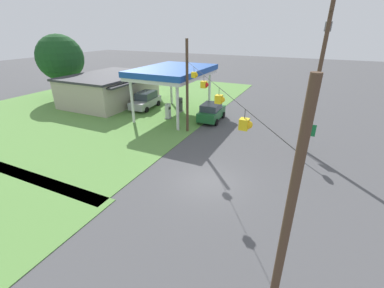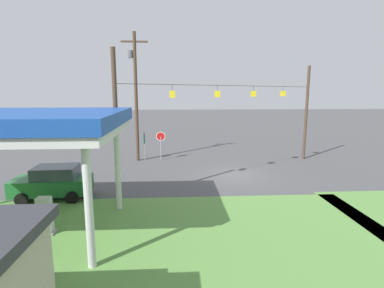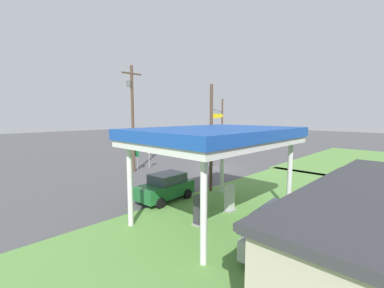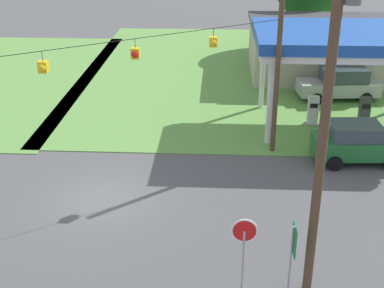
{
  "view_description": "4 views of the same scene",
  "coord_description": "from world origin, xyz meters",
  "px_view_note": "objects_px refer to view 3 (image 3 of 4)",
  "views": [
    {
      "loc": [
        -12.9,
        -4.99,
        8.9
      ],
      "look_at": [
        2.29,
        2.18,
        1.27
      ],
      "focal_mm": 24.0,
      "sensor_mm": 36.0,
      "label": 1
    },
    {
      "loc": [
        4.24,
        20.57,
        5.93
      ],
      "look_at": [
        3.12,
        1.26,
        2.54
      ],
      "focal_mm": 28.0,
      "sensor_mm": 36.0,
      "label": 2
    },
    {
      "loc": [
        22.14,
        17.31,
        5.86
      ],
      "look_at": [
        4.53,
        0.37,
        3.09
      ],
      "focal_mm": 24.0,
      "sensor_mm": 36.0,
      "label": 3
    },
    {
      "loc": [
        4.61,
        -18.62,
        10.88
      ],
      "look_at": [
        3.53,
        2.18,
        1.55
      ],
      "focal_mm": 50.0,
      "sensor_mm": 36.0,
      "label": 4
    }
  ],
  "objects_px": {
    "gas_station_canopy": "(216,137)",
    "car_at_pumps_front": "(166,187)",
    "car_at_pumps_rear": "(283,230)",
    "utility_pole_main": "(132,114)",
    "fuel_pump_near": "(229,199)",
    "fuel_pump_far": "(199,211)",
    "route_sign": "(137,155)",
    "stop_sign_roadside": "(149,152)"
  },
  "relations": [
    {
      "from": "fuel_pump_near",
      "to": "fuel_pump_far",
      "type": "distance_m",
      "value": 2.72
    },
    {
      "from": "car_at_pumps_front",
      "to": "fuel_pump_far",
      "type": "bearing_deg",
      "value": 69.57
    },
    {
      "from": "fuel_pump_far",
      "to": "route_sign",
      "type": "xyz_separation_m",
      "value": [
        -5.5,
        -13.87,
        0.93
      ]
    },
    {
      "from": "route_sign",
      "to": "utility_pole_main",
      "type": "height_order",
      "value": "utility_pole_main"
    },
    {
      "from": "fuel_pump_near",
      "to": "route_sign",
      "type": "bearing_deg",
      "value": -101.33
    },
    {
      "from": "car_at_pumps_rear",
      "to": "utility_pole_main",
      "type": "distance_m",
      "value": 19.26
    },
    {
      "from": "gas_station_canopy",
      "to": "utility_pole_main",
      "type": "distance_m",
      "value": 14.17
    },
    {
      "from": "car_at_pumps_front",
      "to": "utility_pole_main",
      "type": "xyz_separation_m",
      "value": [
        -3.53,
        -9.27,
        5.04
      ]
    },
    {
      "from": "car_at_pumps_front",
      "to": "stop_sign_roadside",
      "type": "xyz_separation_m",
      "value": [
        -5.57,
        -9.33,
        0.86
      ]
    },
    {
      "from": "fuel_pump_near",
      "to": "utility_pole_main",
      "type": "bearing_deg",
      "value": -99.04
    },
    {
      "from": "car_at_pumps_front",
      "to": "stop_sign_roadside",
      "type": "relative_size",
      "value": 1.69
    },
    {
      "from": "gas_station_canopy",
      "to": "car_at_pumps_rear",
      "type": "height_order",
      "value": "gas_station_canopy"
    },
    {
      "from": "stop_sign_roadside",
      "to": "utility_pole_main",
      "type": "xyz_separation_m",
      "value": [
        2.04,
        0.06,
        4.18
      ]
    },
    {
      "from": "gas_station_canopy",
      "to": "utility_pole_main",
      "type": "relative_size",
      "value": 0.86
    },
    {
      "from": "route_sign",
      "to": "stop_sign_roadside",
      "type": "bearing_deg",
      "value": 173.97
    },
    {
      "from": "stop_sign_roadside",
      "to": "fuel_pump_near",
      "type": "bearing_deg",
      "value": -107.09
    },
    {
      "from": "car_at_pumps_rear",
      "to": "stop_sign_roadside",
      "type": "xyz_separation_m",
      "value": [
        -6.49,
        -18.11,
        0.82
      ]
    },
    {
      "from": "car_at_pumps_front",
      "to": "route_sign",
      "type": "xyz_separation_m",
      "value": [
        -4.13,
        -9.48,
        0.76
      ]
    },
    {
      "from": "fuel_pump_far",
      "to": "car_at_pumps_rear",
      "type": "relative_size",
      "value": 0.33
    },
    {
      "from": "route_sign",
      "to": "fuel_pump_near",
      "type": "bearing_deg",
      "value": 78.67
    },
    {
      "from": "gas_station_canopy",
      "to": "stop_sign_roadside",
      "type": "bearing_deg",
      "value": -112.13
    },
    {
      "from": "route_sign",
      "to": "car_at_pumps_front",
      "type": "bearing_deg",
      "value": 66.45
    },
    {
      "from": "gas_station_canopy",
      "to": "car_at_pumps_front",
      "type": "bearing_deg",
      "value": -90.11
    },
    {
      "from": "gas_station_canopy",
      "to": "fuel_pump_far",
      "type": "xyz_separation_m",
      "value": [
        1.36,
        -0.0,
        -3.86
      ]
    },
    {
      "from": "stop_sign_roadside",
      "to": "route_sign",
      "type": "height_order",
      "value": "stop_sign_roadside"
    },
    {
      "from": "utility_pole_main",
      "to": "route_sign",
      "type": "bearing_deg",
      "value": -160.96
    },
    {
      "from": "fuel_pump_near",
      "to": "car_at_pumps_rear",
      "type": "height_order",
      "value": "car_at_pumps_rear"
    },
    {
      "from": "car_at_pumps_front",
      "to": "car_at_pumps_rear",
      "type": "height_order",
      "value": "car_at_pumps_rear"
    },
    {
      "from": "fuel_pump_far",
      "to": "car_at_pumps_front",
      "type": "distance_m",
      "value": 4.6
    },
    {
      "from": "fuel_pump_near",
      "to": "stop_sign_roadside",
      "type": "xyz_separation_m",
      "value": [
        -4.22,
        -13.72,
        1.04
      ]
    },
    {
      "from": "fuel_pump_near",
      "to": "car_at_pumps_front",
      "type": "distance_m",
      "value": 4.59
    },
    {
      "from": "fuel_pump_near",
      "to": "fuel_pump_far",
      "type": "bearing_deg",
      "value": 0.0
    },
    {
      "from": "stop_sign_roadside",
      "to": "route_sign",
      "type": "relative_size",
      "value": 1.04
    },
    {
      "from": "route_sign",
      "to": "fuel_pump_far",
      "type": "bearing_deg",
      "value": 68.36
    },
    {
      "from": "utility_pole_main",
      "to": "gas_station_canopy",
      "type": "bearing_deg",
      "value": 75.5
    },
    {
      "from": "gas_station_canopy",
      "to": "car_at_pumps_front",
      "type": "distance_m",
      "value": 5.73
    },
    {
      "from": "car_at_pumps_rear",
      "to": "utility_pole_main",
      "type": "height_order",
      "value": "utility_pole_main"
    },
    {
      "from": "fuel_pump_near",
      "to": "stop_sign_roadside",
      "type": "distance_m",
      "value": 14.39
    },
    {
      "from": "fuel_pump_near",
      "to": "route_sign",
      "type": "xyz_separation_m",
      "value": [
        -2.78,
        -13.87,
        0.93
      ]
    },
    {
      "from": "car_at_pumps_front",
      "to": "car_at_pumps_rear",
      "type": "relative_size",
      "value": 0.85
    },
    {
      "from": "fuel_pump_near",
      "to": "car_at_pumps_front",
      "type": "bearing_deg",
      "value": -72.88
    },
    {
      "from": "utility_pole_main",
      "to": "car_at_pumps_front",
      "type": "bearing_deg",
      "value": 69.18
    }
  ]
}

